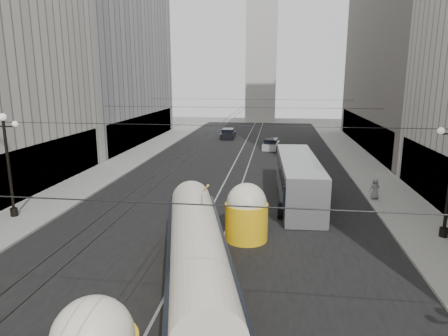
# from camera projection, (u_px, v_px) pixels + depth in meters

# --- Properties ---
(road) EXTENTS (20.00, 85.00, 0.02)m
(road) POSITION_uv_depth(u_px,v_px,m) (238.00, 172.00, 37.31)
(road) COLOR black
(road) RESTS_ON ground
(sidewalk_left) EXTENTS (4.00, 72.00, 0.15)m
(sidewalk_left) POSITION_uv_depth(u_px,v_px,m) (129.00, 160.00, 42.23)
(sidewalk_left) COLOR gray
(sidewalk_left) RESTS_ON ground
(sidewalk_right) EXTENTS (4.00, 72.00, 0.15)m
(sidewalk_right) POSITION_uv_depth(u_px,v_px,m) (363.00, 167.00, 39.13)
(sidewalk_right) COLOR gray
(sidewalk_right) RESTS_ON ground
(rail_left) EXTENTS (0.12, 85.00, 0.04)m
(rail_left) POSITION_uv_depth(u_px,v_px,m) (230.00, 171.00, 37.41)
(rail_left) COLOR gray
(rail_left) RESTS_ON ground
(rail_right) EXTENTS (0.12, 85.00, 0.04)m
(rail_right) POSITION_uv_depth(u_px,v_px,m) (246.00, 172.00, 37.22)
(rail_right) COLOR gray
(rail_right) RESTS_ON ground
(building_left_far) EXTENTS (12.60, 28.60, 28.60)m
(building_left_far) POSITION_uv_depth(u_px,v_px,m) (97.00, 33.00, 51.74)
(building_left_far) COLOR #999999
(building_left_far) RESTS_ON ground
(building_right_far) EXTENTS (12.60, 32.60, 32.60)m
(building_right_far) POSITION_uv_depth(u_px,v_px,m) (424.00, 10.00, 46.15)
(building_right_far) COLOR #514C47
(building_right_far) RESTS_ON ground
(distant_tower) EXTENTS (6.00, 6.00, 31.36)m
(distant_tower) POSITION_uv_depth(u_px,v_px,m) (262.00, 46.00, 79.96)
(distant_tower) COLOR #B2AFA8
(distant_tower) RESTS_ON ground
(lamppost_left_mid) EXTENTS (1.86, 0.44, 6.37)m
(lamppost_left_mid) POSITION_uv_depth(u_px,v_px,m) (8.00, 159.00, 24.09)
(lamppost_left_mid) COLOR black
(lamppost_left_mid) RESTS_ON sidewalk_left
(catenary) EXTENTS (25.00, 72.00, 0.23)m
(catenary) POSITION_uv_depth(u_px,v_px,m) (239.00, 109.00, 35.03)
(catenary) COLOR black
(catenary) RESTS_ON ground
(streetcar) EXTENTS (5.31, 14.26, 3.19)m
(streetcar) POSITION_uv_depth(u_px,v_px,m) (197.00, 259.00, 15.77)
(streetcar) COLOR yellow
(streetcar) RESTS_ON ground
(city_bus) EXTENTS (3.03, 12.11, 3.05)m
(city_bus) POSITION_uv_depth(u_px,v_px,m) (298.00, 177.00, 28.29)
(city_bus) COLOR #9D9FA2
(city_bus) RESTS_ON ground
(sedan_white_far) EXTENTS (2.10, 4.29, 1.31)m
(sedan_white_far) POSITION_uv_depth(u_px,v_px,m) (271.00, 145.00, 48.95)
(sedan_white_far) COLOR #BABABA
(sedan_white_far) RESTS_ON ground
(sedan_dark_far) EXTENTS (1.86, 4.44, 1.40)m
(sedan_dark_far) POSITION_uv_depth(u_px,v_px,m) (228.00, 134.00, 58.06)
(sedan_dark_far) COLOR black
(sedan_dark_far) RESTS_ON ground
(pedestrian_sidewalk_right) EXTENTS (0.81, 0.59, 1.51)m
(pedestrian_sidewalk_right) POSITION_uv_depth(u_px,v_px,m) (375.00, 189.00, 28.26)
(pedestrian_sidewalk_right) COLOR gray
(pedestrian_sidewalk_right) RESTS_ON sidewalk_right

